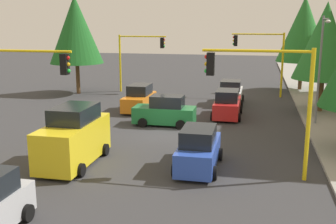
% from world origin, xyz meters
% --- Properties ---
extents(ground_plane, '(120.00, 120.00, 0.00)m').
position_xyz_m(ground_plane, '(0.00, 0.00, 0.00)').
color(ground_plane, '#353538').
extents(sidewalk_kerb, '(80.00, 4.00, 0.15)m').
position_xyz_m(sidewalk_kerb, '(-5.00, 10.50, 0.07)').
color(sidewalk_kerb, gray).
rests_on(sidewalk_kerb, ground).
extents(lane_arrow_near, '(2.40, 1.10, 1.10)m').
position_xyz_m(lane_arrow_near, '(11.51, -3.00, 0.01)').
color(lane_arrow_near, silver).
rests_on(lane_arrow_near, ground).
extents(traffic_signal_near_left, '(0.36, 4.59, 5.62)m').
position_xyz_m(traffic_signal_near_left, '(6.00, 5.69, 3.98)').
color(traffic_signal_near_left, yellow).
rests_on(traffic_signal_near_left, ground).
extents(traffic_signal_far_right, '(0.36, 4.59, 5.42)m').
position_xyz_m(traffic_signal_far_right, '(-14.00, -5.66, 3.85)').
color(traffic_signal_far_right, yellow).
rests_on(traffic_signal_far_right, ground).
extents(traffic_signal_far_left, '(0.36, 4.59, 5.70)m').
position_xyz_m(traffic_signal_far_left, '(-14.00, 5.70, 4.03)').
color(traffic_signal_far_left, yellow).
rests_on(traffic_signal_far_left, ground).
extents(traffic_signal_near_right, '(0.36, 4.59, 5.46)m').
position_xyz_m(traffic_signal_near_right, '(6.00, -5.66, 3.87)').
color(traffic_signal_near_right, yellow).
rests_on(traffic_signal_near_right, ground).
extents(street_lamp_curbside, '(2.15, 0.28, 7.00)m').
position_xyz_m(street_lamp_curbside, '(-3.61, 9.20, 4.35)').
color(street_lamp_curbside, slate).
rests_on(street_lamp_curbside, ground).
extents(tree_opposite_side, '(4.89, 4.89, 8.97)m').
position_xyz_m(tree_opposite_side, '(-12.00, -11.00, 5.90)').
color(tree_opposite_side, brown).
rests_on(tree_opposite_side, ground).
extents(tree_roadside_mid, '(4.39, 4.39, 8.04)m').
position_xyz_m(tree_roadside_mid, '(-8.00, 10.00, 5.28)').
color(tree_roadside_mid, brown).
rests_on(tree_roadside_mid, ground).
extents(tree_roadside_far, '(4.90, 4.90, 8.99)m').
position_xyz_m(tree_roadside_far, '(-18.00, 9.50, 5.91)').
color(tree_roadside_far, brown).
rests_on(tree_roadside_far, ground).
extents(delivery_van_yellow, '(4.80, 2.22, 2.77)m').
position_xyz_m(delivery_van_yellow, '(6.14, -3.03, 1.28)').
color(delivery_van_yellow, yellow).
rests_on(delivery_van_yellow, ground).
extents(car_blue, '(4.15, 1.96, 1.98)m').
position_xyz_m(car_blue, '(5.55, 2.85, 0.90)').
color(car_blue, blue).
rests_on(car_blue, ground).
extents(car_red, '(4.12, 2.03, 1.98)m').
position_xyz_m(car_red, '(-5.13, 3.38, 0.90)').
color(car_red, red).
rests_on(car_red, ground).
extents(car_green, '(1.94, 3.99, 1.98)m').
position_xyz_m(car_green, '(-2.00, -0.42, 0.90)').
color(car_green, '#1E7238').
rests_on(car_green, ground).
extents(car_white, '(3.94, 2.10, 1.98)m').
position_xyz_m(car_white, '(-9.95, 3.31, 0.90)').
color(car_white, white).
rests_on(car_white, ground).
extents(car_orange, '(4.09, 2.02, 1.98)m').
position_xyz_m(car_orange, '(-5.97, -3.30, 0.90)').
color(car_orange, orange).
rests_on(car_orange, ground).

